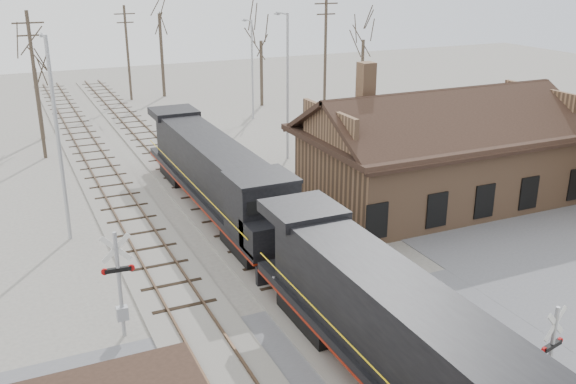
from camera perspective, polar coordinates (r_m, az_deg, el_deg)
name	(u,v)px	position (r m, az deg, el deg)	size (l,w,h in m)	color
ground	(362,362)	(22.80, 6.60, -14.82)	(140.00, 140.00, 0.00)	#9E988E
road	(362,362)	(22.79, 6.60, -14.79)	(60.00, 9.00, 0.03)	slate
track_main	(219,213)	(34.92, -6.12, -1.91)	(3.40, 90.00, 0.24)	#9E988E
track_siding	(136,227)	(33.90, -13.34, -3.04)	(3.40, 90.00, 0.24)	#9E988E
depot	(438,160)	(37.07, 13.15, 2.79)	(15.20, 9.31, 7.90)	#8C6548
locomotive_lead	(433,367)	(19.10, 12.76, -14.97)	(2.77, 18.53, 4.11)	black
locomotive_trailing	(217,176)	(34.30, -6.30, 1.40)	(2.77, 18.53, 3.89)	black
crossbuck_near	(549,364)	(20.98, 22.19, -13.98)	(1.03, 0.32, 3.65)	#A5A8AD
crossbuck_far	(120,289)	(23.86, -14.72, -8.30)	(1.18, 0.31, 4.11)	#A5A8AD
streetlight_a	(57,130)	(32.00, -19.86, 5.18)	(0.25, 2.04, 9.86)	#A5A8AD
streetlight_b	(287,80)	(43.68, -0.12, 9.95)	(0.25, 2.04, 9.83)	#A5A8AD
streetlight_c	(252,64)	(55.83, -3.26, 11.31)	(0.25, 2.04, 8.40)	#A5A8AD
utility_pole_a	(36,83)	(46.88, -21.50, 8.97)	(2.00, 0.24, 9.97)	#382D23
utility_pole_b	(128,51)	(65.51, -14.07, 12.04)	(2.00, 0.24, 9.07)	#382D23
utility_pole_c	(325,59)	(52.45, 3.32, 11.69)	(2.00, 0.24, 10.67)	#382D23
tree_b	(32,57)	(52.15, -21.77, 11.11)	(3.61, 3.61, 8.85)	#382D23
tree_d	(261,30)	(60.81, -2.43, 14.21)	(4.04, 4.04, 9.91)	#382D23
tree_e	(364,30)	(63.99, 6.75, 14.14)	(3.89, 3.89, 9.54)	#382D23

